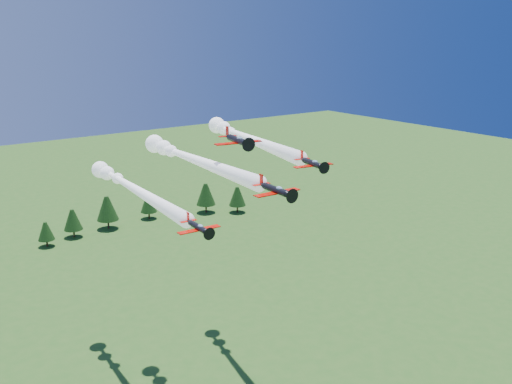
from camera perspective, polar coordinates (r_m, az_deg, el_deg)
plane_lead at (r=104.74m, az=-6.61°, el=3.43°), size 7.56×47.74×3.70m
plane_left at (r=114.11m, az=-12.44°, el=0.56°), size 8.18×51.70×3.70m
plane_right at (r=117.27m, az=-1.20°, el=5.56°), size 13.60×48.00×3.70m
plane_slot at (r=97.55m, az=-1.88°, el=5.20°), size 8.55×9.34×2.98m
treeline at (r=199.83m, az=-18.79°, el=-2.95°), size 160.38×19.50×11.90m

